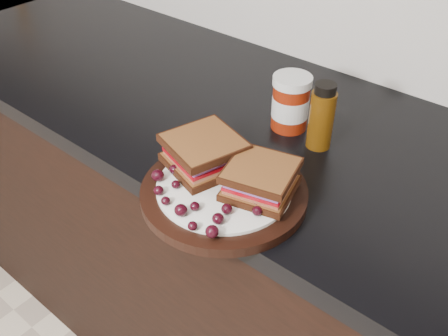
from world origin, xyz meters
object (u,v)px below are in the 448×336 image
(plate, at_px, (224,192))
(condiment_jar, at_px, (291,103))
(sandwich_left, at_px, (204,153))
(oil_bottle, at_px, (322,116))

(plate, xyz_separation_m, condiment_jar, (-0.04, 0.25, 0.05))
(condiment_jar, bearing_deg, sandwich_left, -95.80)
(sandwich_left, relative_size, oil_bottle, 0.91)
(sandwich_left, relative_size, condiment_jar, 1.06)
(sandwich_left, height_order, oil_bottle, oil_bottle)
(plate, height_order, oil_bottle, oil_bottle)
(sandwich_left, xyz_separation_m, oil_bottle, (0.10, 0.21, 0.01))
(condiment_jar, bearing_deg, oil_bottle, -13.11)
(sandwich_left, bearing_deg, condiment_jar, 101.19)
(plate, xyz_separation_m, sandwich_left, (-0.06, 0.02, 0.04))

